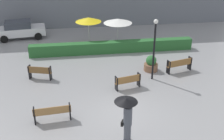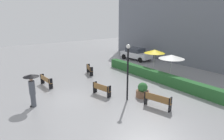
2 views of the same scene
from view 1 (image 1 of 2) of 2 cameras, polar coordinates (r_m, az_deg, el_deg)
The scene contains 12 objects.
ground_plane at distance 14.68m, azimuth 2.18°, elevation -8.80°, with size 60.00×60.00×0.00m, color gray.
bench_far_left at distance 18.29m, azimuth -14.58°, elevation -0.34°, with size 1.52×0.74×0.90m.
bench_far_right at distance 19.23m, azimuth 13.68°, elevation 1.14°, with size 1.86×0.80×0.93m.
bench_mid_center at distance 16.68m, azimuth 3.28°, elevation -2.23°, with size 1.62×0.71×0.87m.
bench_near_left at distance 14.09m, azimuth -12.12°, elevation -8.46°, with size 1.85×0.47×0.87m.
pedestrian_with_umbrella at distance 12.16m, azimuth 3.06°, elevation -8.89°, with size 1.01×1.01×2.16m.
planter_pot at distance 19.10m, azimuth 7.98°, elevation 1.20°, with size 0.95×0.95×1.09m.
lamp_post at distance 17.21m, azimuth 8.67°, elevation 5.35°, with size 0.28×0.28×3.93m.
patio_umbrella_yellow at distance 22.77m, azimuth -4.86°, elevation 10.24°, with size 2.08×2.08×2.45m.
patio_umbrella_white at distance 22.75m, azimuth 1.20°, elevation 10.01°, with size 2.31×2.31×2.34m.
hedge_strip at distance 21.95m, azimuth 0.10°, elevation 4.72°, with size 12.78×0.70×0.89m, color #28602D.
parked_car at distance 26.36m, azimuth -18.25°, elevation 7.90°, with size 4.38×2.37×1.57m.
Camera 1 is at (-2.27, -11.88, 8.32)m, focal length 44.69 mm.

